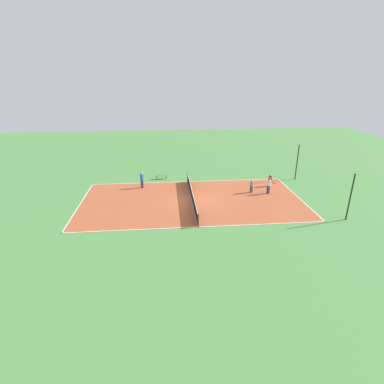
% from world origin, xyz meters
% --- Properties ---
extents(ground_plane, '(80.00, 80.00, 0.00)m').
position_xyz_m(ground_plane, '(0.00, 0.00, 0.00)').
color(ground_plane, '#518E47').
extents(court_surface, '(11.14, 21.53, 0.02)m').
position_xyz_m(court_surface, '(0.00, 0.00, 0.01)').
color(court_surface, '#B75633').
rests_on(court_surface, ground_plane).
extents(tennis_net, '(10.94, 0.10, 1.06)m').
position_xyz_m(tennis_net, '(0.00, 0.00, 0.56)').
color(tennis_net, black).
rests_on(tennis_net, court_surface).
extents(bench, '(0.36, 1.42, 0.45)m').
position_xyz_m(bench, '(-6.79, -2.99, 0.38)').
color(bench, '#4C8C4C').
rests_on(bench, ground_plane).
extents(player_near_blue, '(0.42, 0.42, 1.77)m').
position_xyz_m(player_near_blue, '(-4.02, -5.07, 1.04)').
color(player_near_blue, navy).
rests_on(player_near_blue, court_surface).
extents(player_far_white, '(0.97, 0.78, 1.71)m').
position_xyz_m(player_far_white, '(-1.12, 8.03, 1.01)').
color(player_far_white, navy).
rests_on(player_far_white, court_surface).
extents(player_coach_red, '(0.48, 0.48, 1.38)m').
position_xyz_m(player_coach_red, '(-3.25, 8.91, 0.79)').
color(player_coach_red, white).
rests_on(player_coach_red, court_surface).
extents(player_baseline_gray, '(0.46, 0.46, 1.43)m').
position_xyz_m(player_baseline_gray, '(-1.55, 6.35, 0.82)').
color(player_baseline_gray, '#4C4C51').
rests_on(player_baseline_gray, court_surface).
extents(tennis_ball_right_alley, '(0.07, 0.07, 0.07)m').
position_xyz_m(tennis_ball_right_alley, '(-1.63, 7.66, 0.06)').
color(tennis_ball_right_alley, '#CCE033').
rests_on(tennis_ball_right_alley, court_surface).
extents(tennis_ball_midcourt, '(0.07, 0.07, 0.07)m').
position_xyz_m(tennis_ball_midcourt, '(3.00, 5.92, 0.06)').
color(tennis_ball_midcourt, '#CCE033').
rests_on(tennis_ball_midcourt, court_surface).
extents(tennis_ball_far_baseline, '(0.07, 0.07, 0.07)m').
position_xyz_m(tennis_ball_far_baseline, '(-2.16, 7.74, 0.06)').
color(tennis_ball_far_baseline, '#CCE033').
rests_on(tennis_ball_far_baseline, court_surface).
extents(tennis_ball_near_net, '(0.07, 0.07, 0.07)m').
position_xyz_m(tennis_ball_near_net, '(1.55, -8.63, 0.06)').
color(tennis_ball_near_net, '#CCE033').
rests_on(tennis_ball_near_net, court_surface).
extents(fence_post_back_left, '(0.12, 0.12, 4.11)m').
position_xyz_m(fence_post_back_left, '(-5.29, 12.68, 2.06)').
color(fence_post_back_left, black).
rests_on(fence_post_back_left, ground_plane).
extents(fence_post_back_right, '(0.12, 0.12, 4.11)m').
position_xyz_m(fence_post_back_right, '(5.29, 12.68, 2.06)').
color(fence_post_back_right, black).
rests_on(fence_post_back_right, ground_plane).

